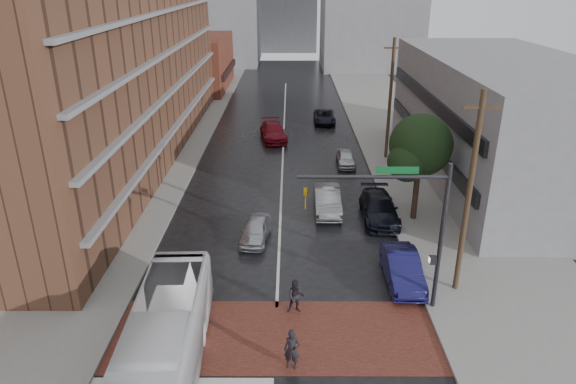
{
  "coord_description": "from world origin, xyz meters",
  "views": [
    {
      "loc": [
        0.61,
        -17.6,
        14.34
      ],
      "look_at": [
        0.51,
        8.23,
        3.5
      ],
      "focal_mm": 32.0,
      "sensor_mm": 36.0,
      "label": 1
    }
  ],
  "objects_px": {
    "car_travel_b": "(327,200)",
    "car_parked_mid": "(379,208)",
    "car_parked_far": "(346,158)",
    "car_travel_c": "(273,132)",
    "car_travel_a": "(256,230)",
    "pedestrian_b": "(296,297)",
    "transit_bus": "(162,350)",
    "pedestrian_a": "(292,350)",
    "car_parked_near": "(402,268)",
    "suv_travel": "(324,117)"
  },
  "relations": [
    {
      "from": "car_travel_b",
      "to": "car_parked_mid",
      "type": "distance_m",
      "value": 3.45
    },
    {
      "from": "car_parked_far",
      "to": "car_travel_c",
      "type": "bearing_deg",
      "value": 130.86
    },
    {
      "from": "car_travel_a",
      "to": "pedestrian_b",
      "type": "bearing_deg",
      "value": -64.75
    },
    {
      "from": "car_parked_mid",
      "to": "pedestrian_b",
      "type": "bearing_deg",
      "value": -117.95
    },
    {
      "from": "transit_bus",
      "to": "pedestrian_a",
      "type": "bearing_deg",
      "value": 6.86
    },
    {
      "from": "pedestrian_b",
      "to": "car_parked_mid",
      "type": "height_order",
      "value": "pedestrian_b"
    },
    {
      "from": "pedestrian_a",
      "to": "car_parked_near",
      "type": "distance_m",
      "value": 8.42
    },
    {
      "from": "pedestrian_a",
      "to": "pedestrian_b",
      "type": "relative_size",
      "value": 1.06
    },
    {
      "from": "pedestrian_b",
      "to": "car_parked_mid",
      "type": "relative_size",
      "value": 0.31
    },
    {
      "from": "transit_bus",
      "to": "pedestrian_b",
      "type": "xyz_separation_m",
      "value": [
        5.04,
        4.48,
        -0.69
      ]
    },
    {
      "from": "transit_bus",
      "to": "car_travel_c",
      "type": "bearing_deg",
      "value": 82.08
    },
    {
      "from": "transit_bus",
      "to": "car_parked_near",
      "type": "distance_m",
      "value": 12.63
    },
    {
      "from": "suv_travel",
      "to": "car_parked_far",
      "type": "height_order",
      "value": "suv_travel"
    },
    {
      "from": "car_travel_c",
      "to": "car_travel_a",
      "type": "bearing_deg",
      "value": -100.18
    },
    {
      "from": "pedestrian_a",
      "to": "car_travel_c",
      "type": "height_order",
      "value": "pedestrian_a"
    },
    {
      "from": "transit_bus",
      "to": "car_travel_a",
      "type": "xyz_separation_m",
      "value": [
        2.74,
        11.53,
        -0.88
      ]
    },
    {
      "from": "car_parked_mid",
      "to": "suv_travel",
      "type": "bearing_deg",
      "value": 95.61
    },
    {
      "from": "pedestrian_a",
      "to": "car_parked_near",
      "type": "height_order",
      "value": "pedestrian_a"
    },
    {
      "from": "car_parked_near",
      "to": "transit_bus",
      "type": "bearing_deg",
      "value": -145.81
    },
    {
      "from": "pedestrian_a",
      "to": "car_travel_b",
      "type": "bearing_deg",
      "value": 90.57
    },
    {
      "from": "car_travel_c",
      "to": "transit_bus",
      "type": "bearing_deg",
      "value": -104.66
    },
    {
      "from": "car_parked_near",
      "to": "pedestrian_b",
      "type": "bearing_deg",
      "value": -154.28
    },
    {
      "from": "car_parked_near",
      "to": "car_parked_far",
      "type": "bearing_deg",
      "value": 93.68
    },
    {
      "from": "car_parked_mid",
      "to": "car_parked_far",
      "type": "relative_size",
      "value": 1.47
    },
    {
      "from": "car_parked_mid",
      "to": "pedestrian_a",
      "type": "bearing_deg",
      "value": -111.67
    },
    {
      "from": "pedestrian_a",
      "to": "car_travel_b",
      "type": "height_order",
      "value": "pedestrian_a"
    },
    {
      "from": "pedestrian_a",
      "to": "car_parked_far",
      "type": "height_order",
      "value": "pedestrian_a"
    },
    {
      "from": "pedestrian_b",
      "to": "car_travel_b",
      "type": "relative_size",
      "value": 0.35
    },
    {
      "from": "pedestrian_a",
      "to": "car_parked_far",
      "type": "xyz_separation_m",
      "value": [
        4.5,
        23.8,
        -0.27
      ]
    },
    {
      "from": "suv_travel",
      "to": "car_parked_near",
      "type": "distance_m",
      "value": 31.0
    },
    {
      "from": "car_parked_near",
      "to": "car_parked_far",
      "type": "xyz_separation_m",
      "value": [
        -1.1,
        17.5,
        -0.15
      ]
    },
    {
      "from": "pedestrian_a",
      "to": "car_travel_b",
      "type": "relative_size",
      "value": 0.37
    },
    {
      "from": "transit_bus",
      "to": "car_parked_near",
      "type": "height_order",
      "value": "transit_bus"
    },
    {
      "from": "car_travel_b",
      "to": "suv_travel",
      "type": "height_order",
      "value": "car_travel_b"
    },
    {
      "from": "transit_bus",
      "to": "pedestrian_a",
      "type": "relative_size",
      "value": 6.21
    },
    {
      "from": "pedestrian_a",
      "to": "car_travel_c",
      "type": "bearing_deg",
      "value": 102.76
    },
    {
      "from": "car_parked_mid",
      "to": "transit_bus",
      "type": "bearing_deg",
      "value": -125.29
    },
    {
      "from": "car_parked_near",
      "to": "car_parked_mid",
      "type": "height_order",
      "value": "same"
    },
    {
      "from": "car_parked_mid",
      "to": "car_parked_far",
      "type": "height_order",
      "value": "car_parked_mid"
    },
    {
      "from": "suv_travel",
      "to": "pedestrian_a",
      "type": "bearing_deg",
      "value": -94.92
    },
    {
      "from": "pedestrian_a",
      "to": "car_travel_a",
      "type": "distance_m",
      "value": 10.96
    },
    {
      "from": "car_travel_c",
      "to": "car_parked_mid",
      "type": "height_order",
      "value": "car_travel_c"
    },
    {
      "from": "transit_bus",
      "to": "car_parked_far",
      "type": "relative_size",
      "value": 3.04
    },
    {
      "from": "transit_bus",
      "to": "pedestrian_a",
      "type": "distance_m",
      "value": 4.95
    },
    {
      "from": "transit_bus",
      "to": "car_parked_near",
      "type": "xyz_separation_m",
      "value": [
        10.44,
        7.07,
        -0.76
      ]
    },
    {
      "from": "car_travel_b",
      "to": "car_parked_mid",
      "type": "relative_size",
      "value": 0.9
    },
    {
      "from": "car_travel_c",
      "to": "car_parked_far",
      "type": "height_order",
      "value": "car_travel_c"
    },
    {
      "from": "pedestrian_a",
      "to": "suv_travel",
      "type": "relative_size",
      "value": 0.37
    },
    {
      "from": "transit_bus",
      "to": "car_travel_c",
      "type": "height_order",
      "value": "transit_bus"
    },
    {
      "from": "pedestrian_b",
      "to": "car_travel_b",
      "type": "xyz_separation_m",
      "value": [
        2.18,
        11.1,
        -0.04
      ]
    }
  ]
}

